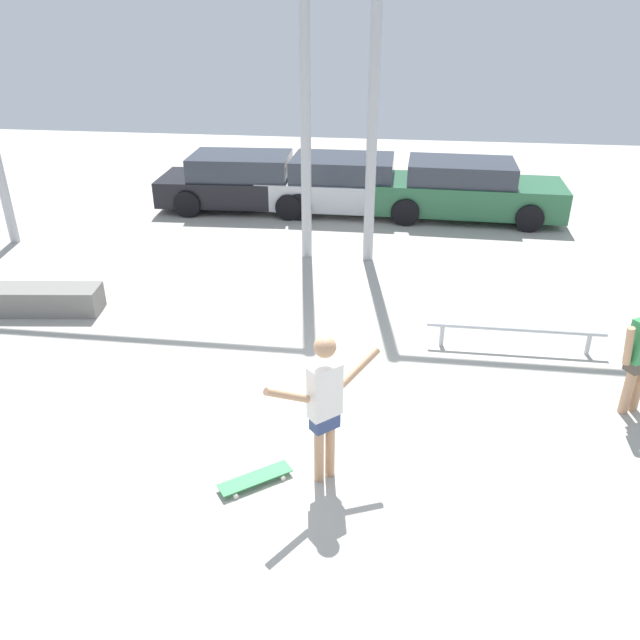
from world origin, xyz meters
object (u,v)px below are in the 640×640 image
object	(u,v)px
skateboarder	(325,400)
parked_car_black	(246,182)
parked_car_green	(465,190)
skateboard	(255,478)
grind_box	(33,300)
grind_rail	(515,332)
parked_car_silver	(348,185)

from	to	relation	value
skateboarder	parked_car_black	world-z (taller)	skateboarder
parked_car_black	parked_car_green	xyz separation A→B (m)	(5.33, -0.05, 0.01)
skateboarder	skateboard	size ratio (longest dim) A/B	2.27
skateboarder	grind_box	xyz separation A→B (m)	(-5.35, 3.42, -0.79)
grind_rail	parked_car_silver	size ratio (longest dim) A/B	0.59
skateboarder	skateboard	distance (m)	1.21
grind_rail	skateboard	bearing A→B (deg)	-133.41
parked_car_black	skateboarder	bearing A→B (deg)	-74.71
grind_rail	parked_car_silver	world-z (taller)	parked_car_silver
skateboarder	parked_car_black	distance (m)	10.20
skateboarder	skateboard	bearing A→B (deg)	152.23
skateboarder	skateboard	world-z (taller)	skateboarder
skateboard	parked_car_green	bearing A→B (deg)	36.00
parked_car_black	parked_car_green	world-z (taller)	parked_car_green
grind_box	grind_rail	world-z (taller)	grind_box
parked_car_silver	skateboarder	bearing A→B (deg)	-85.84
skateboarder	parked_car_black	xyz separation A→B (m)	(-3.19, 9.68, -0.37)
skateboard	parked_car_silver	world-z (taller)	parked_car_silver
skateboarder	parked_car_black	size ratio (longest dim) A/B	0.40
grind_rail	parked_car_black	distance (m)	8.63
grind_box	parked_car_black	bearing A→B (deg)	71.00
grind_rail	skateboarder	bearing A→B (deg)	-127.74
parked_car_green	parked_car_silver	bearing A→B (deg)	179.20
parked_car_silver	parked_car_green	bearing A→B (deg)	-2.26
grind_rail	parked_car_green	bearing A→B (deg)	92.72
grind_box	parked_car_silver	xyz separation A→B (m)	(4.68, 6.34, 0.42)
skateboard	grind_rail	bearing A→B (deg)	8.85
parked_car_silver	parked_car_black	bearing A→B (deg)	-178.15
grind_rail	parked_car_silver	bearing A→B (deg)	115.30
grind_rail	parked_car_green	world-z (taller)	parked_car_green
skateboarder	grind_box	world-z (taller)	skateboarder
grind_rail	parked_car_green	xyz separation A→B (m)	(-0.31, 6.47, 0.36)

